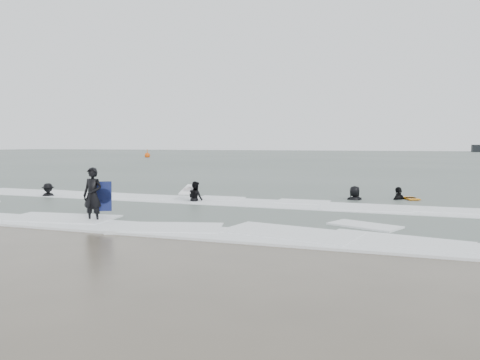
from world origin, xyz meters
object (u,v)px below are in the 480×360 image
(surfer_breaker, at_px, (48,198))
(surfer_right_near, at_px, (399,201))
(surfer_right_far, at_px, (355,201))
(buoy, at_px, (147,155))
(surfer_centre, at_px, (93,223))
(surfer_wading, at_px, (196,203))

(surfer_breaker, xyz_separation_m, surfer_right_near, (15.55, 4.57, 0.00))
(surfer_breaker, bearing_deg, surfer_right_near, -25.69)
(surfer_right_far, xyz_separation_m, buoy, (-43.49, 53.66, 0.42))
(surfer_right_far, height_order, buoy, buoy)
(surfer_centre, distance_m, buoy, 72.22)
(surfer_breaker, height_order, surfer_right_near, surfer_right_near)
(surfer_centre, height_order, surfer_breaker, surfer_centre)
(surfer_wading, bearing_deg, surfer_right_far, -120.06)
(surfer_centre, relative_size, surfer_right_near, 1.02)
(surfer_wading, bearing_deg, surfer_right_near, -120.26)
(surfer_wading, bearing_deg, surfer_centre, 116.03)
(surfer_right_far, bearing_deg, buoy, -71.20)
(surfer_centre, relative_size, surfer_breaker, 1.18)
(surfer_centre, distance_m, surfer_wading, 5.84)
(surfer_breaker, height_order, buoy, buoy)
(surfer_wading, relative_size, surfer_right_near, 0.84)
(surfer_right_near, bearing_deg, surfer_wading, -30.24)
(surfer_right_near, bearing_deg, surfer_right_far, -30.97)
(surfer_wading, bearing_deg, surfer_breaker, 40.14)
(surfer_wading, xyz_separation_m, surfer_breaker, (-7.34, -0.72, 0.00))
(surfer_right_far, distance_m, buoy, 69.07)
(buoy, bearing_deg, surfer_centre, -59.87)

